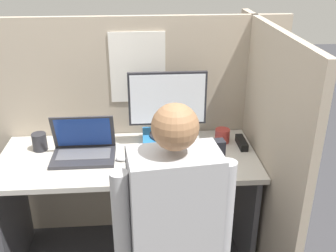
% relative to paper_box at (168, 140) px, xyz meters
% --- Properties ---
extents(cubicle_panel_back, '(1.96, 0.05, 1.45)m').
position_rel_paper_box_xyz_m(cubicle_panel_back, '(-0.23, 0.20, -0.02)').
color(cubicle_panel_back, tan).
rests_on(cubicle_panel_back, ground).
extents(cubicle_panel_right, '(0.04, 1.23, 1.45)m').
position_rel_paper_box_xyz_m(cubicle_panel_right, '(0.52, -0.19, -0.03)').
color(cubicle_panel_right, tan).
rests_on(cubicle_panel_right, ground).
extents(desk, '(1.46, 0.61, 0.72)m').
position_rel_paper_box_xyz_m(desk, '(-0.23, -0.13, -0.21)').
color(desk, beige).
rests_on(desk, ground).
extents(paper_box, '(0.30, 0.26, 0.06)m').
position_rel_paper_box_xyz_m(paper_box, '(0.00, 0.00, 0.00)').
color(paper_box, '#236BAD').
rests_on(paper_box, desk).
extents(monitor, '(0.45, 0.21, 0.39)m').
position_rel_paper_box_xyz_m(monitor, '(0.00, 0.00, 0.23)').
color(monitor, '#232328').
rests_on(monitor, paper_box).
extents(laptop, '(0.35, 0.23, 0.24)m').
position_rel_paper_box_xyz_m(laptop, '(-0.48, -0.12, 0.02)').
color(laptop, '#2D2D33').
rests_on(laptop, desk).
extents(mouse, '(0.07, 0.04, 0.03)m').
position_rel_paper_box_xyz_m(mouse, '(-0.26, -0.18, -0.02)').
color(mouse, silver).
rests_on(mouse, desk).
extents(stapler, '(0.04, 0.16, 0.04)m').
position_rel_paper_box_xyz_m(stapler, '(0.44, -0.05, -0.01)').
color(stapler, black).
rests_on(stapler, desk).
extents(carrot_toy, '(0.05, 0.15, 0.05)m').
position_rel_paper_box_xyz_m(carrot_toy, '(0.07, -0.27, -0.01)').
color(carrot_toy, orange).
rests_on(carrot_toy, desk).
extents(person, '(0.48, 0.45, 1.32)m').
position_rel_paper_box_xyz_m(person, '(-0.04, -0.91, 0.00)').
color(person, brown).
rests_on(person, ground).
extents(coffee_mug, '(0.09, 0.09, 0.08)m').
position_rel_paper_box_xyz_m(coffee_mug, '(0.33, 0.01, 0.01)').
color(coffee_mug, '#A3332D').
rests_on(coffee_mug, desk).
extents(pen_cup, '(0.08, 0.08, 0.10)m').
position_rel_paper_box_xyz_m(pen_cup, '(-0.75, -0.01, 0.02)').
color(pen_cup, '#28282D').
rests_on(pen_cup, desk).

